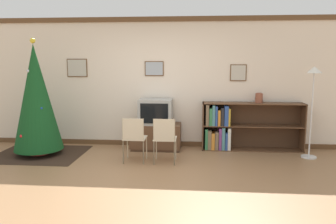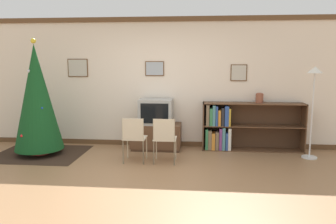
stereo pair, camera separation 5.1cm
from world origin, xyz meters
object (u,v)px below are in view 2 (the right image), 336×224
folding_chair_right (165,137)px  folding_chair_left (134,137)px  standing_lamp (314,88)px  television (156,112)px  christmas_tree (37,98)px  tv_console (156,136)px  bookshelf (234,128)px  vase (260,98)px

folding_chair_right → folding_chair_left: bearing=180.0°
folding_chair_right → standing_lamp: 2.87m
folding_chair_right → standing_lamp: bearing=12.4°
television → folding_chair_left: size_ratio=0.82×
christmas_tree → standing_lamp: christmas_tree is taller
folding_chair_right → tv_console: bearing=105.9°
folding_chair_left → christmas_tree: bearing=169.2°
television → folding_chair_right: size_ratio=0.82×
tv_console → bookshelf: 1.60m
christmas_tree → tv_console: bearing=14.7°
television → christmas_tree: bearing=-165.3°
tv_console → folding_chair_right: folding_chair_right is taller
tv_console → folding_chair_left: size_ratio=1.24×
folding_chair_left → folding_chair_right: (0.54, 0.00, 0.00)m
tv_console → standing_lamp: (2.95, -0.37, 1.04)m
tv_console → vase: (2.08, 0.12, 0.81)m
standing_lamp → vase: bearing=150.6°
tv_console → folding_chair_right: (0.27, -0.96, 0.21)m
bookshelf → standing_lamp: bearing=-18.7°
christmas_tree → folding_chair_left: bearing=-10.8°
christmas_tree → television: bearing=14.7°
bookshelf → christmas_tree: bearing=-169.8°
folding_chair_right → standing_lamp: (2.68, 0.59, 0.84)m
television → folding_chair_left: bearing=-105.9°
bookshelf → tv_console: bearing=-176.5°
christmas_tree → vase: 4.36m
christmas_tree → television: 2.32m
folding_chair_left → folding_chair_right: same height
folding_chair_left → standing_lamp: 3.38m
folding_chair_right → standing_lamp: standing_lamp is taller
vase → standing_lamp: bearing=-29.4°
folding_chair_left → standing_lamp: bearing=10.4°
bookshelf → folding_chair_right: bearing=-141.2°
christmas_tree → folding_chair_right: christmas_tree is taller
vase → standing_lamp: standing_lamp is taller
tv_console → folding_chair_right: size_ratio=1.24×
folding_chair_right → bookshelf: 1.68m
tv_console → television: 0.52m
television → vase: vase is taller
folding_chair_left → standing_lamp: standing_lamp is taller
christmas_tree → tv_console: 2.45m
television → vase: (2.08, 0.13, 0.29)m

